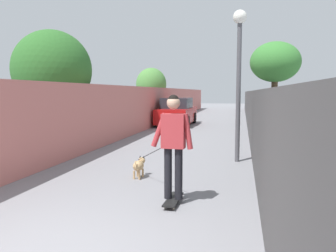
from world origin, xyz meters
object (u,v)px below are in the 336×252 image
object	(u,v)px
person_skateboarder	(173,138)
dog	(139,165)
tree_right_mid	(275,63)
car_near	(177,112)
skateboard	(173,200)
tree_left_near	(151,84)
tree_left_far	(52,70)
lamp_post	(239,58)

from	to	relation	value
person_skateboarder	dog	bearing A→B (deg)	34.78
tree_right_mid	car_near	size ratio (longest dim) A/B	0.97
skateboard	tree_left_near	bearing A→B (deg)	16.30
car_near	dog	bearing A→B (deg)	-173.10
tree_left_near	tree_left_far	world-z (taller)	tree_left_far
skateboard	car_near	xyz separation A→B (m)	(13.52, 2.52, 0.65)
tree_left_near	skateboard	size ratio (longest dim) A/B	4.32
tree_left_far	lamp_post	bearing A→B (deg)	-101.81
tree_left_far	car_near	world-z (taller)	tree_left_far
tree_right_mid	person_skateboarder	xyz separation A→B (m)	(-10.56, 2.50, -2.06)
tree_left_near	person_skateboarder	distance (m)	17.30
person_skateboarder	car_near	bearing A→B (deg)	10.56
tree_right_mid	person_skateboarder	world-z (taller)	tree_right_mid
lamp_post	tree_right_mid	bearing A→B (deg)	-12.52
person_skateboarder	tree_left_near	bearing A→B (deg)	16.30
tree_left_near	car_near	bearing A→B (deg)	-142.68
skateboard	lamp_post	bearing A→B (deg)	-14.78
skateboard	tree_left_far	bearing A→B (deg)	45.76
tree_left_far	dog	size ratio (longest dim) A/B	2.13
dog	car_near	world-z (taller)	car_near
lamp_post	car_near	distance (m)	10.56
tree_right_mid	tree_left_far	xyz separation A→B (m)	(-5.50, 7.70, -0.56)
lamp_post	skateboard	size ratio (longest dim) A/B	4.95
lamp_post	dog	world-z (taller)	lamp_post
tree_right_mid	skateboard	world-z (taller)	tree_right_mid
tree_right_mid	tree_left_far	world-z (taller)	tree_right_mid
tree_left_far	car_near	size ratio (longest dim) A/B	0.93
car_near	skateboard	bearing A→B (deg)	-169.44
skateboard	car_near	world-z (taller)	car_near
tree_left_far	lamp_post	world-z (taller)	lamp_post
tree_right_mid	tree_left_far	size ratio (longest dim) A/B	1.04
tree_left_far	person_skateboarder	distance (m)	7.41
skateboard	person_skateboarder	bearing A→B (deg)	153.43
tree_left_near	car_near	size ratio (longest dim) A/B	0.82
tree_left_far	person_skateboarder	world-z (taller)	tree_left_far
skateboard	person_skateboarder	world-z (taller)	person_skateboarder
tree_right_mid	person_skateboarder	size ratio (longest dim) A/B	2.36
dog	tree_left_far	bearing A→B (deg)	49.55
tree_left_near	person_skateboarder	bearing A→B (deg)	-163.70
tree_left_far	skateboard	bearing A→B (deg)	-134.24
tree_left_near	tree_right_mid	xyz separation A→B (m)	(-6.00, -7.35, 0.77)
person_skateboarder	car_near	xyz separation A→B (m)	(13.52, 2.52, -0.39)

